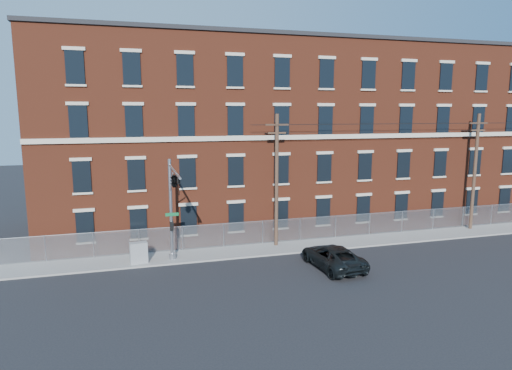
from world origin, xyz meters
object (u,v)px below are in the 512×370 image
at_px(traffic_signal_mast, 173,190).
at_px(pickup_truck, 333,257).
at_px(utility_cabinet, 139,253).
at_px(utility_pole_near, 277,178).

xyz_separation_m(traffic_signal_mast, pickup_truck, (10.12, -2.11, -4.63)).
height_order(pickup_truck, utility_cabinet, utility_cabinet).
height_order(utility_pole_near, utility_cabinet, utility_pole_near).
relative_size(pickup_truck, utility_cabinet, 3.80).
distance_m(utility_pole_near, pickup_truck, 7.49).
xyz_separation_m(traffic_signal_mast, utility_cabinet, (-2.26, 2.02, -4.55)).
bearing_deg(traffic_signal_mast, utility_cabinet, 138.26).
bearing_deg(utility_pole_near, pickup_truck, -69.04).
bearing_deg(pickup_truck, traffic_signal_mast, -16.11).
relative_size(utility_pole_near, utility_cabinet, 6.95).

